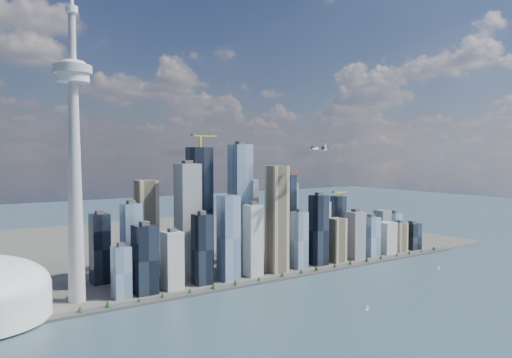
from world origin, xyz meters
TOP-DOWN VIEW (x-y plane):
  - ground at (0.00, 0.00)m, footprint 4000.00×4000.00m
  - seawall at (0.00, 250.00)m, footprint 1100.00×22.00m
  - land at (0.00, 700.00)m, footprint 1400.00×900.00m
  - shoreline_trees at (0.00, 250.00)m, footprint 960.53×7.20m
  - skyscraper_cluster at (59.62, 336.82)m, footprint 736.00×142.00m
  - needle_tower at (-300.00, 310.00)m, footprint 56.00×56.00m
  - airplane at (114.28, 222.97)m, footprint 57.64×51.64m
  - sailboat_west at (41.92, 34.50)m, footprint 6.56×1.82m
  - sailboat_east at (352.69, 135.74)m, footprint 7.40×2.97m

SIDE VIEW (x-z plane):
  - ground at x=0.00m, z-range 0.00..0.00m
  - land at x=0.00m, z-range 0.00..3.00m
  - seawall at x=0.00m, z-range 0.00..4.00m
  - sailboat_west at x=41.92m, z-range -1.64..7.51m
  - sailboat_east at x=352.69m, z-range -1.83..8.38m
  - shoreline_trees at x=0.00m, z-range 4.38..13.18m
  - skyscraper_cluster at x=59.62m, z-range -50.00..214.30m
  - needle_tower at x=-300.00m, z-range -39.41..511.09m
  - airplane at x=114.28m, z-range 230.77..245.37m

